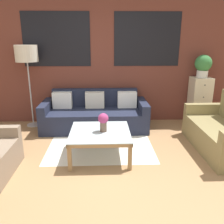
{
  "coord_description": "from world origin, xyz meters",
  "views": [
    {
      "loc": [
        0.01,
        -2.8,
        1.8
      ],
      "look_at": [
        0.16,
        1.27,
        0.55
      ],
      "focal_mm": 38.0,
      "sensor_mm": 36.0,
      "label": 1
    }
  ],
  "objects_px": {
    "coffee_table": "(100,135)",
    "floor_lamp": "(27,56)",
    "potted_plant": "(203,65)",
    "flower_vase": "(103,121)",
    "drawer_cabinet": "(199,101)",
    "couch_dark": "(95,115)"
  },
  "relations": [
    {
      "from": "couch_dark",
      "to": "flower_vase",
      "type": "relative_size",
      "value": 7.37
    },
    {
      "from": "drawer_cabinet",
      "to": "potted_plant",
      "type": "relative_size",
      "value": 2.16
    },
    {
      "from": "drawer_cabinet",
      "to": "flower_vase",
      "type": "distance_m",
      "value": 2.6
    },
    {
      "from": "floor_lamp",
      "to": "potted_plant",
      "type": "relative_size",
      "value": 3.57
    },
    {
      "from": "potted_plant",
      "to": "flower_vase",
      "type": "relative_size",
      "value": 1.63
    },
    {
      "from": "couch_dark",
      "to": "flower_vase",
      "type": "xyz_separation_m",
      "value": [
        0.18,
        -1.31,
        0.32
      ]
    },
    {
      "from": "coffee_table",
      "to": "floor_lamp",
      "type": "height_order",
      "value": "floor_lamp"
    },
    {
      "from": "floor_lamp",
      "to": "flower_vase",
      "type": "distance_m",
      "value": 2.32
    },
    {
      "from": "floor_lamp",
      "to": "coffee_table",
      "type": "bearing_deg",
      "value": -45.45
    },
    {
      "from": "drawer_cabinet",
      "to": "potted_plant",
      "type": "distance_m",
      "value": 0.78
    },
    {
      "from": "couch_dark",
      "to": "drawer_cabinet",
      "type": "bearing_deg",
      "value": 5.28
    },
    {
      "from": "drawer_cabinet",
      "to": "flower_vase",
      "type": "xyz_separation_m",
      "value": [
        -2.11,
        -1.52,
        0.09
      ]
    },
    {
      "from": "potted_plant",
      "to": "flower_vase",
      "type": "height_order",
      "value": "potted_plant"
    },
    {
      "from": "coffee_table",
      "to": "potted_plant",
      "type": "relative_size",
      "value": 1.95
    },
    {
      "from": "potted_plant",
      "to": "coffee_table",
      "type": "bearing_deg",
      "value": -144.94
    },
    {
      "from": "coffee_table",
      "to": "drawer_cabinet",
      "type": "height_order",
      "value": "drawer_cabinet"
    },
    {
      "from": "coffee_table",
      "to": "floor_lamp",
      "type": "xyz_separation_m",
      "value": [
        -1.48,
        1.5,
        1.12
      ]
    },
    {
      "from": "couch_dark",
      "to": "coffee_table",
      "type": "height_order",
      "value": "couch_dark"
    },
    {
      "from": "potted_plant",
      "to": "flower_vase",
      "type": "xyz_separation_m",
      "value": [
        -2.11,
        -1.52,
        -0.69
      ]
    },
    {
      "from": "coffee_table",
      "to": "potted_plant",
      "type": "bearing_deg",
      "value": 35.06
    },
    {
      "from": "potted_plant",
      "to": "floor_lamp",
      "type": "bearing_deg",
      "value": -179.73
    },
    {
      "from": "couch_dark",
      "to": "floor_lamp",
      "type": "relative_size",
      "value": 1.27
    }
  ]
}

